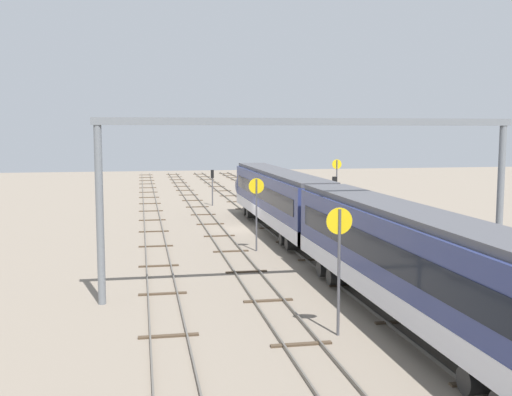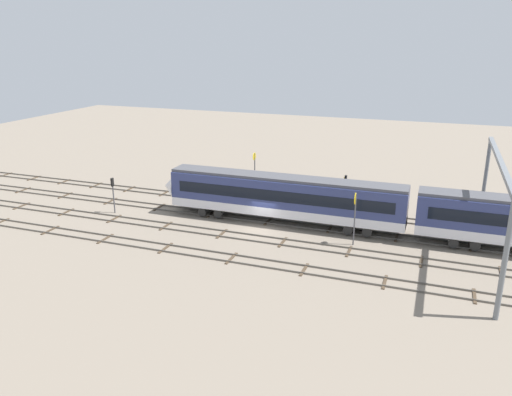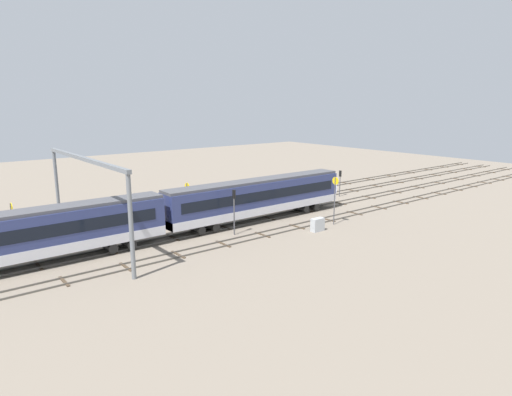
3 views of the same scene
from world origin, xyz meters
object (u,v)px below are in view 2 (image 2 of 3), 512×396
speed_sign_mid_trackside (355,210)px  signal_light_trackside_departure (113,190)px  speed_sign_far_trackside (255,169)px  relay_cabinet (284,194)px  signal_light_trackside_approach (345,191)px  overhead_gantry (497,184)px

speed_sign_mid_trackside → signal_light_trackside_departure: bearing=-0.0°
speed_sign_mid_trackside → speed_sign_far_trackside: 16.63m
speed_sign_far_trackside → relay_cabinet: size_ratio=3.59×
speed_sign_far_trackside → relay_cabinet: 4.47m
speed_sign_mid_trackside → signal_light_trackside_approach: size_ratio=1.03×
speed_sign_far_trackside → signal_light_trackside_approach: size_ratio=1.14×
speed_sign_far_trackside → signal_light_trackside_departure: (12.48, 10.00, -0.95)m
signal_light_trackside_approach → signal_light_trackside_departure: signal_light_trackside_approach is taller
relay_cabinet → speed_sign_mid_trackside: bearing=132.8°
signal_light_trackside_departure → relay_cabinet: signal_light_trackside_departure is taller
overhead_gantry → signal_light_trackside_approach: (13.27, -5.45, -3.57)m
signal_light_trackside_departure → signal_light_trackside_approach: bearing=-165.5°
signal_light_trackside_departure → speed_sign_far_trackside: bearing=-141.3°
speed_sign_far_trackside → signal_light_trackside_approach: 11.90m
speed_sign_mid_trackside → signal_light_trackside_departure: (25.77, -0.01, -0.74)m
relay_cabinet → speed_sign_far_trackside: bearing=11.4°
signal_light_trackside_approach → signal_light_trackside_departure: size_ratio=1.24×
overhead_gantry → speed_sign_mid_trackside: bearing=3.5°
overhead_gantry → signal_light_trackside_departure: bearing=1.1°
speed_sign_far_trackside → relay_cabinet: speed_sign_far_trackside is taller
signal_light_trackside_departure → speed_sign_mid_trackside: bearing=180.0°
speed_sign_far_trackside → signal_light_trackside_departure: size_ratio=1.42×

